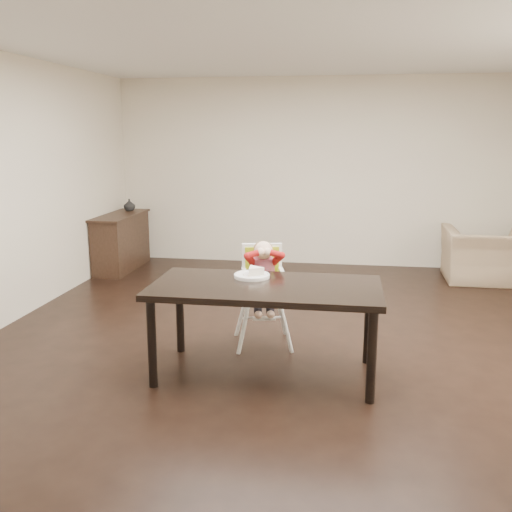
{
  "coord_description": "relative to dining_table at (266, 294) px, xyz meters",
  "views": [
    {
      "loc": [
        0.37,
        -4.86,
        1.92
      ],
      "look_at": [
        -0.39,
        -0.12,
        0.88
      ],
      "focal_mm": 40.0,
      "sensor_mm": 36.0,
      "label": 1
    }
  ],
  "objects": [
    {
      "name": "ground",
      "position": [
        0.23,
        0.58,
        -0.67
      ],
      "size": [
        7.0,
        7.0,
        0.0
      ],
      "primitive_type": "plane",
      "color": "black",
      "rests_on": "ground"
    },
    {
      "name": "vase",
      "position": [
        -2.55,
        3.65,
        0.2
      ],
      "size": [
        0.21,
        0.22,
        0.17
      ],
      "primitive_type": "imported",
      "rotation": [
        0.0,
        0.0,
        0.3
      ],
      "color": "#99999E",
      "rests_on": "sideboard"
    },
    {
      "name": "high_chair",
      "position": [
        -0.13,
        0.69,
        0.01
      ],
      "size": [
        0.49,
        0.49,
        0.97
      ],
      "rotation": [
        0.0,
        0.0,
        0.23
      ],
      "color": "white",
      "rests_on": "ground"
    },
    {
      "name": "room_walls",
      "position": [
        0.23,
        0.58,
        1.18
      ],
      "size": [
        6.02,
        7.02,
        2.71
      ],
      "color": "beige",
      "rests_on": "ground"
    },
    {
      "name": "dining_table",
      "position": [
        0.0,
        0.0,
        0.0
      ],
      "size": [
        1.8,
        0.9,
        0.75
      ],
      "color": "black",
      "rests_on": "ground"
    },
    {
      "name": "armchair",
      "position": [
        2.43,
        3.36,
        -0.2
      ],
      "size": [
        1.08,
        0.71,
        0.93
      ],
      "primitive_type": "imported",
      "rotation": [
        0.0,
        0.0,
        3.13
      ],
      "color": "#9F8565",
      "rests_on": "ground"
    },
    {
      "name": "plate",
      "position": [
        -0.14,
        0.22,
        0.11
      ],
      "size": [
        0.33,
        0.33,
        0.08
      ],
      "rotation": [
        0.0,
        0.0,
        0.11
      ],
      "color": "white",
      "rests_on": "dining_table"
    },
    {
      "name": "sideboard",
      "position": [
        -2.55,
        3.28,
        -0.27
      ],
      "size": [
        0.44,
        1.26,
        0.79
      ],
      "color": "black",
      "rests_on": "ground"
    }
  ]
}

